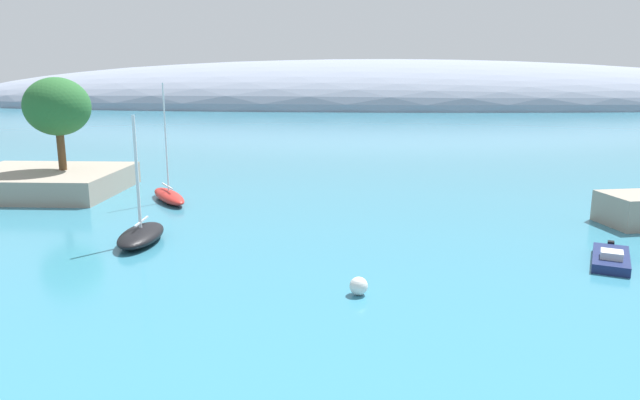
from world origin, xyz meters
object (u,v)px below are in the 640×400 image
sailboat_black_near_shore (141,234)px  sailboat_red_mid_mooring (169,195)px  motorboat_navy_foreground (611,258)px  mooring_buoy_white (359,286)px  tree_clump_shore (57,107)px

sailboat_black_near_shore → sailboat_red_mid_mooring: (-1.91, 11.93, -0.04)m
sailboat_black_near_shore → motorboat_navy_foreground: size_ratio=1.57×
motorboat_navy_foreground → mooring_buoy_white: bearing=-46.2°
tree_clump_shore → sailboat_red_mid_mooring: bearing=-18.6°
tree_clump_shore → mooring_buoy_white: bearing=-42.4°
sailboat_black_near_shore → mooring_buoy_white: (13.40, -8.10, -0.12)m
tree_clump_shore → sailboat_black_near_shore: size_ratio=1.02×
sailboat_black_near_shore → motorboat_navy_foreground: 27.62m
motorboat_navy_foreground → tree_clump_shore: bearing=-91.6°
sailboat_black_near_shore → sailboat_red_mid_mooring: bearing=-172.7°
sailboat_red_mid_mooring → motorboat_navy_foreground: 32.85m
sailboat_black_near_shore → sailboat_red_mid_mooring: sailboat_red_mid_mooring is taller
motorboat_navy_foreground → sailboat_red_mid_mooring: bearing=-93.6°
tree_clump_shore → motorboat_navy_foreground: bearing=-24.5°
sailboat_black_near_shore → motorboat_navy_foreground: sailboat_black_near_shore is taller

